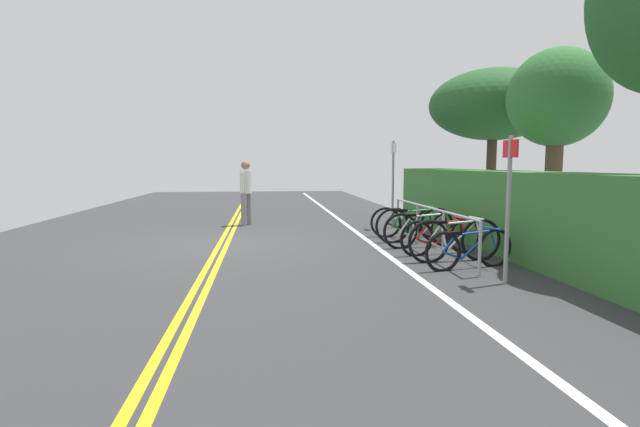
% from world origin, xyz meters
% --- Properties ---
extents(ground_plane, '(37.73, 11.23, 0.05)m').
position_xyz_m(ground_plane, '(0.00, 0.00, -0.03)').
color(ground_plane, '#353538').
extents(centre_line_yellow_inner, '(33.96, 0.10, 0.00)m').
position_xyz_m(centre_line_yellow_inner, '(0.00, -0.08, 0.00)').
color(centre_line_yellow_inner, gold).
rests_on(centre_line_yellow_inner, ground_plane).
extents(centre_line_yellow_outer, '(33.96, 0.10, 0.00)m').
position_xyz_m(centre_line_yellow_outer, '(0.00, 0.08, 0.00)').
color(centre_line_yellow_outer, gold).
rests_on(centre_line_yellow_outer, ground_plane).
extents(bike_lane_stripe_white, '(33.96, 0.12, 0.00)m').
position_xyz_m(bike_lane_stripe_white, '(0.00, 3.12, 0.00)').
color(bike_lane_stripe_white, white).
rests_on(bike_lane_stripe_white, ground_plane).
extents(bike_rack, '(4.38, 0.05, 0.86)m').
position_xyz_m(bike_rack, '(1.22, 4.04, 0.63)').
color(bike_rack, '#9EA0A5').
rests_on(bike_rack, ground_plane).
extents(bicycle_0, '(0.46, 1.77, 0.74)m').
position_xyz_m(bicycle_0, '(-0.49, 4.16, 0.34)').
color(bicycle_0, black).
rests_on(bicycle_0, ground_plane).
extents(bicycle_1, '(0.46, 1.77, 0.79)m').
position_xyz_m(bicycle_1, '(0.19, 4.08, 0.37)').
color(bicycle_1, black).
rests_on(bicycle_1, ground_plane).
extents(bicycle_2, '(0.46, 1.74, 0.76)m').
position_xyz_m(bicycle_2, '(0.86, 4.05, 0.36)').
color(bicycle_2, black).
rests_on(bicycle_2, ground_plane).
extents(bicycle_3, '(0.51, 1.70, 0.71)m').
position_xyz_m(bicycle_3, '(1.60, 4.14, 0.33)').
color(bicycle_3, black).
rests_on(bicycle_3, ground_plane).
extents(bicycle_4, '(0.46, 1.74, 0.78)m').
position_xyz_m(bicycle_4, '(2.23, 4.14, 0.37)').
color(bicycle_4, black).
rests_on(bicycle_4, ground_plane).
extents(bicycle_5, '(0.54, 1.63, 0.68)m').
position_xyz_m(bicycle_5, '(2.82, 4.14, 0.32)').
color(bicycle_5, black).
rests_on(bicycle_5, ground_plane).
extents(pedestrian, '(0.44, 0.32, 1.76)m').
position_xyz_m(pedestrian, '(-2.99, 0.37, 1.02)').
color(pedestrian, slate).
rests_on(pedestrian, ground_plane).
extents(sign_post_near, '(0.36, 0.06, 2.27)m').
position_xyz_m(sign_post_near, '(-1.94, 4.18, 1.36)').
color(sign_post_near, gray).
rests_on(sign_post_near, ground_plane).
extents(sign_post_far, '(0.36, 0.06, 2.07)m').
position_xyz_m(sign_post_far, '(3.81, 4.22, 1.25)').
color(sign_post_far, gray).
rests_on(sign_post_far, ground_plane).
extents(hedge_backdrop, '(13.33, 1.14, 1.54)m').
position_xyz_m(hedge_backdrop, '(2.72, 5.64, 0.77)').
color(hedge_backdrop, '#387533').
rests_on(hedge_backdrop, ground_plane).
extents(tree_near_left, '(3.56, 3.56, 4.31)m').
position_xyz_m(tree_near_left, '(-2.85, 7.30, 3.31)').
color(tree_near_left, '#473323').
rests_on(tree_near_left, ground_plane).
extents(tree_mid, '(2.07, 2.07, 4.16)m').
position_xyz_m(tree_mid, '(0.27, 7.17, 3.04)').
color(tree_mid, brown).
rests_on(tree_mid, ground_plane).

